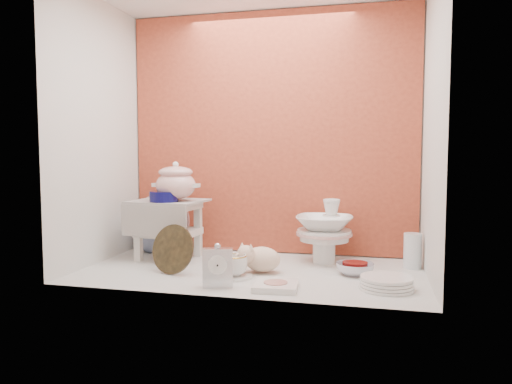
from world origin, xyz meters
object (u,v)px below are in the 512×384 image
(step_stool, at_px, (169,229))
(floral_platter, at_px, (162,222))
(soup_tureen, at_px, (176,181))
(plush_pig, at_px, (262,259))
(dinner_plate_stack, at_px, (386,283))
(mantel_clock, at_px, (218,266))
(gold_rim_teacup, at_px, (234,265))
(porcelain_tower, at_px, (324,231))
(crystal_bowl, at_px, (355,269))
(blue_white_vase, at_px, (156,230))

(step_stool, relative_size, floral_platter, 1.08)
(soup_tureen, xyz_separation_m, plush_pig, (0.55, -0.17, -0.39))
(soup_tureen, height_order, dinner_plate_stack, soup_tureen)
(mantel_clock, relative_size, dinner_plate_stack, 0.82)
(floral_platter, xyz_separation_m, gold_rim_teacup, (0.64, -0.56, -0.12))
(floral_platter, bearing_deg, dinner_plate_stack, -22.94)
(gold_rim_teacup, relative_size, porcelain_tower, 0.37)
(porcelain_tower, bearing_deg, mantel_clock, -124.47)
(floral_platter, bearing_deg, mantel_clock, -50.04)
(plush_pig, relative_size, crystal_bowl, 1.27)
(step_stool, xyz_separation_m, soup_tureen, (0.06, -0.03, 0.29))
(plush_pig, distance_m, porcelain_tower, 0.44)
(gold_rim_teacup, height_order, dinner_plate_stack, gold_rim_teacup)
(floral_platter, bearing_deg, porcelain_tower, -5.80)
(floral_platter, distance_m, plush_pig, 0.87)
(floral_platter, relative_size, mantel_clock, 1.85)
(mantel_clock, xyz_separation_m, plush_pig, (0.14, 0.32, -0.03))
(step_stool, distance_m, plush_pig, 0.66)
(blue_white_vase, bearing_deg, floral_platter, 37.84)
(porcelain_tower, bearing_deg, soup_tureen, -170.56)
(mantel_clock, bearing_deg, step_stool, 115.71)
(blue_white_vase, distance_m, crystal_bowl, 1.31)
(plush_pig, bearing_deg, step_stool, 146.42)
(floral_platter, height_order, plush_pig, floral_platter)
(crystal_bowl, bearing_deg, porcelain_tower, 127.43)
(floral_platter, relative_size, porcelain_tower, 1.02)
(soup_tureen, bearing_deg, crystal_bowl, -5.50)
(mantel_clock, distance_m, dinner_plate_stack, 0.78)
(step_stool, height_order, porcelain_tower, porcelain_tower)
(step_stool, relative_size, porcelain_tower, 1.11)
(mantel_clock, height_order, porcelain_tower, porcelain_tower)
(floral_platter, xyz_separation_m, porcelain_tower, (1.05, -0.11, -0.00))
(step_stool, xyz_separation_m, gold_rim_teacup, (0.50, -0.34, -0.11))
(blue_white_vase, distance_m, mantel_clock, 0.96)
(plush_pig, height_order, gold_rim_teacup, plush_pig)
(mantel_clock, bearing_deg, dinner_plate_stack, -5.37)
(blue_white_vase, bearing_deg, plush_pig, -26.54)
(gold_rim_teacup, height_order, crystal_bowl, gold_rim_teacup)
(plush_pig, relative_size, gold_rim_teacup, 1.83)
(plush_pig, bearing_deg, dinner_plate_stack, -30.42)
(soup_tureen, height_order, mantel_clock, soup_tureen)
(dinner_plate_stack, relative_size, crystal_bowl, 1.29)
(blue_white_vase, xyz_separation_m, plush_pig, (0.79, -0.39, -0.06))
(gold_rim_teacup, xyz_separation_m, dinner_plate_stack, (0.74, -0.03, -0.04))
(step_stool, height_order, dinner_plate_stack, step_stool)
(step_stool, bearing_deg, gold_rim_teacup, -29.62)
(soup_tureen, xyz_separation_m, crystal_bowl, (1.03, -0.10, -0.43))
(soup_tureen, xyz_separation_m, blue_white_vase, (-0.23, 0.22, -0.33))
(mantel_clock, relative_size, crystal_bowl, 1.05)
(step_stool, xyz_separation_m, dinner_plate_stack, (1.24, -0.37, -0.14))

